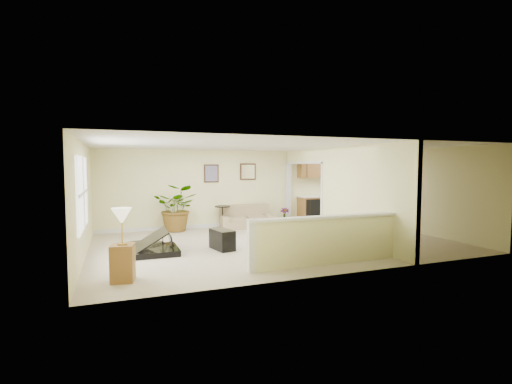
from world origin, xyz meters
name	(u,v)px	position (x,y,z in m)	size (l,w,h in m)	color
floor	(275,243)	(0.00, 0.00, 0.00)	(9.00, 9.00, 0.00)	#B3A78B
back_wall	(239,188)	(0.00, 3.00, 1.25)	(9.00, 0.04, 2.50)	beige
front_wall	(342,207)	(0.00, -3.00, 1.25)	(9.00, 0.04, 2.50)	beige
left_wall	(83,200)	(-4.50, 0.00, 1.25)	(0.04, 6.00, 2.50)	beige
right_wall	(413,191)	(4.50, 0.00, 1.25)	(0.04, 6.00, 2.50)	beige
ceiling	(276,146)	(0.00, 0.00, 2.50)	(9.00, 6.00, 0.04)	silver
kitchen_vinyl	(375,235)	(3.15, 0.00, 0.00)	(2.70, 6.00, 0.01)	gray
interior_partition	(330,193)	(1.80, 0.25, 1.22)	(0.18, 5.99, 2.50)	beige
pony_half_wall	(325,239)	(0.08, -2.30, 0.52)	(3.42, 0.22, 1.00)	beige
left_window	(82,193)	(-4.49, -0.50, 1.45)	(0.05, 2.15, 1.45)	white
wall_art_left	(211,173)	(-0.95, 2.97, 1.75)	(0.48, 0.04, 0.58)	#3A2115
wall_mirror	(248,172)	(0.30, 2.97, 1.80)	(0.55, 0.04, 0.55)	#3A2115
kitchen_cabinets	(326,197)	(3.19, 2.73, 0.87)	(2.36, 0.65, 2.33)	brown
piano	(147,231)	(-3.20, 0.01, 0.50)	(1.52, 1.57, 1.20)	black
piano_bench	(222,240)	(-1.50, -0.26, 0.24)	(0.36, 0.71, 0.48)	black
loveseat	(246,216)	(0.08, 2.57, 0.36)	(1.77, 1.15, 0.95)	tan
accent_table	(222,214)	(-0.68, 2.65, 0.46)	(0.50, 0.50, 0.72)	black
palm_plant	(177,208)	(-2.10, 2.65, 0.71)	(1.65, 1.56, 1.44)	black
small_plant	(284,218)	(1.45, 2.53, 0.25)	(0.43, 0.43, 0.58)	black
lamp_stand	(122,250)	(-3.76, -2.03, 0.54)	(0.44, 0.44, 1.27)	brown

